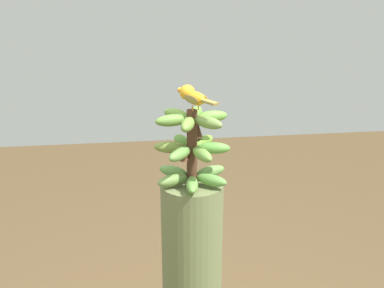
{
  "coord_description": "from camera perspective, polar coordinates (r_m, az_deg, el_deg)",
  "views": [
    {
      "loc": [
        -1.67,
        0.22,
        1.97
      ],
      "look_at": [
        0.0,
        0.0,
        1.37
      ],
      "focal_mm": 44.58,
      "sensor_mm": 36.0,
      "label": 1
    }
  ],
  "objects": [
    {
      "name": "banana_bunch",
      "position": [
        1.79,
        -0.0,
        -0.42
      ],
      "size": [
        0.3,
        0.29,
        0.29
      ],
      "color": "#4C2D1E",
      "rests_on": "banana_tree"
    },
    {
      "name": "perched_bird",
      "position": [
        1.74,
        0.04,
        5.77
      ],
      "size": [
        0.2,
        0.13,
        0.09
      ],
      "color": "#C68933",
      "rests_on": "banana_bunch"
    }
  ]
}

